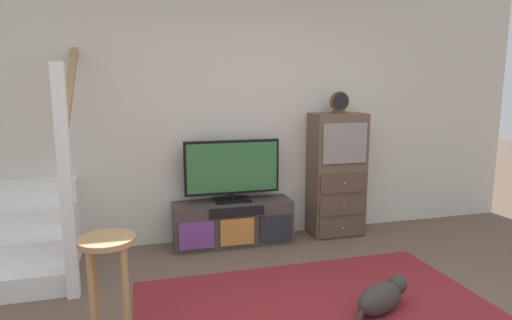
{
  "coord_description": "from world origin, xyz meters",
  "views": [
    {
      "loc": [
        -1.2,
        -1.99,
        1.62
      ],
      "look_at": [
        -0.18,
        1.73,
        0.96
      ],
      "focal_mm": 29.99,
      "sensor_mm": 36.0,
      "label": 1
    }
  ],
  "objects_px": {
    "media_console": "(233,223)",
    "side_cabinet": "(337,175)",
    "desk_clock": "(339,102)",
    "dog": "(382,297)",
    "television": "(232,169)",
    "bar_stool_near": "(108,268)"
  },
  "relations": [
    {
      "from": "desk_clock",
      "to": "dog",
      "type": "bearing_deg",
      "value": -104.25
    },
    {
      "from": "media_console",
      "to": "desk_clock",
      "type": "bearing_deg",
      "value": -0.23
    },
    {
      "from": "bar_stool_near",
      "to": "dog",
      "type": "relative_size",
      "value": 1.43
    },
    {
      "from": "television",
      "to": "desk_clock",
      "type": "relative_size",
      "value": 4.26
    },
    {
      "from": "media_console",
      "to": "desk_clock",
      "type": "distance_m",
      "value": 1.7
    },
    {
      "from": "television",
      "to": "dog",
      "type": "distance_m",
      "value": 1.94
    },
    {
      "from": "media_console",
      "to": "television",
      "type": "bearing_deg",
      "value": 90.0
    },
    {
      "from": "dog",
      "to": "media_console",
      "type": "bearing_deg",
      "value": 114.73
    },
    {
      "from": "television",
      "to": "bar_stool_near",
      "type": "distance_m",
      "value": 1.98
    },
    {
      "from": "side_cabinet",
      "to": "desk_clock",
      "type": "relative_size",
      "value": 5.82
    },
    {
      "from": "media_console",
      "to": "television",
      "type": "relative_size",
      "value": 1.24
    },
    {
      "from": "bar_stool_near",
      "to": "dog",
      "type": "xyz_separation_m",
      "value": [
        1.87,
        -0.04,
        -0.42
      ]
    },
    {
      "from": "television",
      "to": "side_cabinet",
      "type": "xyz_separation_m",
      "value": [
        1.17,
        -0.01,
        -0.12
      ]
    },
    {
      "from": "side_cabinet",
      "to": "television",
      "type": "bearing_deg",
      "value": 179.32
    },
    {
      "from": "television",
      "to": "dog",
      "type": "bearing_deg",
      "value": -65.59
    },
    {
      "from": "side_cabinet",
      "to": "desk_clock",
      "type": "xyz_separation_m",
      "value": [
        -0.0,
        -0.01,
        0.79
      ]
    },
    {
      "from": "media_console",
      "to": "dog",
      "type": "distance_m",
      "value": 1.8
    },
    {
      "from": "television",
      "to": "bar_stool_near",
      "type": "relative_size",
      "value": 1.35
    },
    {
      "from": "side_cabinet",
      "to": "media_console",
      "type": "bearing_deg",
      "value": -179.5
    },
    {
      "from": "media_console",
      "to": "dog",
      "type": "relative_size",
      "value": 2.39
    },
    {
      "from": "media_console",
      "to": "side_cabinet",
      "type": "relative_size",
      "value": 0.91
    },
    {
      "from": "media_console",
      "to": "television",
      "type": "xyz_separation_m",
      "value": [
        -0.0,
        0.02,
        0.57
      ]
    }
  ]
}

